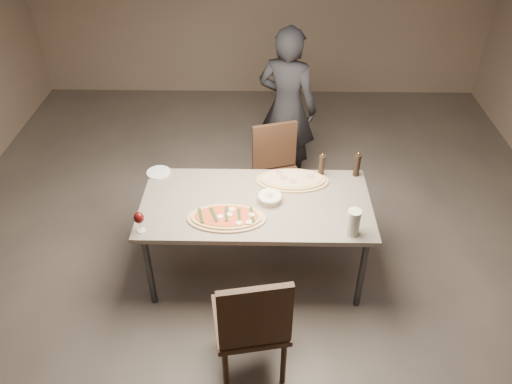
{
  "coord_description": "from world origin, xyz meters",
  "views": [
    {
      "loc": [
        0.06,
        -3.05,
        3.18
      ],
      "look_at": [
        0.0,
        0.0,
        0.85
      ],
      "focal_mm": 35.0,
      "sensor_mm": 36.0,
      "label": 1
    }
  ],
  "objects_px": {
    "diner": "(287,108)",
    "dining_table": "(256,208)",
    "chair_far": "(277,168)",
    "pepper_mill_left": "(322,165)",
    "chair_near": "(252,321)",
    "ham_pizza": "(292,180)",
    "zucchini_pizza": "(227,217)",
    "bread_basket": "(270,197)",
    "carafe": "(353,222)"
  },
  "relations": [
    {
      "from": "diner",
      "to": "dining_table",
      "type": "bearing_deg",
      "value": 100.46
    },
    {
      "from": "chair_far",
      "to": "diner",
      "type": "relative_size",
      "value": 0.56
    },
    {
      "from": "pepper_mill_left",
      "to": "chair_near",
      "type": "xyz_separation_m",
      "value": [
        -0.54,
        -1.38,
        -0.28
      ]
    },
    {
      "from": "ham_pizza",
      "to": "pepper_mill_left",
      "type": "bearing_deg",
      "value": 40.5
    },
    {
      "from": "zucchini_pizza",
      "to": "ham_pizza",
      "type": "bearing_deg",
      "value": 63.24
    },
    {
      "from": "zucchini_pizza",
      "to": "chair_far",
      "type": "height_order",
      "value": "chair_far"
    },
    {
      "from": "dining_table",
      "to": "zucchini_pizza",
      "type": "bearing_deg",
      "value": -135.85
    },
    {
      "from": "zucchini_pizza",
      "to": "ham_pizza",
      "type": "xyz_separation_m",
      "value": [
        0.51,
        0.49,
        -0.0
      ]
    },
    {
      "from": "bread_basket",
      "to": "diner",
      "type": "height_order",
      "value": "diner"
    },
    {
      "from": "dining_table",
      "to": "carafe",
      "type": "bearing_deg",
      "value": -26.3
    },
    {
      "from": "dining_table",
      "to": "pepper_mill_left",
      "type": "bearing_deg",
      "value": 34.83
    },
    {
      "from": "zucchini_pizza",
      "to": "ham_pizza",
      "type": "height_order",
      "value": "zucchini_pizza"
    },
    {
      "from": "pepper_mill_left",
      "to": "chair_far",
      "type": "bearing_deg",
      "value": 129.61
    },
    {
      "from": "dining_table",
      "to": "diner",
      "type": "distance_m",
      "value": 1.44
    },
    {
      "from": "diner",
      "to": "bread_basket",
      "type": "bearing_deg",
      "value": 104.69
    },
    {
      "from": "dining_table",
      "to": "diner",
      "type": "xyz_separation_m",
      "value": [
        0.29,
        1.41,
        0.14
      ]
    },
    {
      "from": "dining_table",
      "to": "carafe",
      "type": "height_order",
      "value": "carafe"
    },
    {
      "from": "carafe",
      "to": "chair_near",
      "type": "bearing_deg",
      "value": -136.94
    },
    {
      "from": "dining_table",
      "to": "zucchini_pizza",
      "type": "xyz_separation_m",
      "value": [
        -0.21,
        -0.21,
        0.07
      ]
    },
    {
      "from": "pepper_mill_left",
      "to": "chair_near",
      "type": "relative_size",
      "value": 0.21
    },
    {
      "from": "bread_basket",
      "to": "chair_far",
      "type": "xyz_separation_m",
      "value": [
        0.08,
        0.79,
        -0.27
      ]
    },
    {
      "from": "dining_table",
      "to": "bread_basket",
      "type": "height_order",
      "value": "bread_basket"
    },
    {
      "from": "zucchini_pizza",
      "to": "diner",
      "type": "height_order",
      "value": "diner"
    },
    {
      "from": "bread_basket",
      "to": "diner",
      "type": "relative_size",
      "value": 0.11
    },
    {
      "from": "dining_table",
      "to": "ham_pizza",
      "type": "xyz_separation_m",
      "value": [
        0.3,
        0.28,
        0.07
      ]
    },
    {
      "from": "bread_basket",
      "to": "pepper_mill_left",
      "type": "bearing_deg",
      "value": 40.28
    },
    {
      "from": "zucchini_pizza",
      "to": "carafe",
      "type": "relative_size",
      "value": 2.91
    },
    {
      "from": "zucchini_pizza",
      "to": "ham_pizza",
      "type": "distance_m",
      "value": 0.71
    },
    {
      "from": "chair_near",
      "to": "bread_basket",
      "type": "bearing_deg",
      "value": 73.3
    },
    {
      "from": "diner",
      "to": "pepper_mill_left",
      "type": "bearing_deg",
      "value": 125.63
    },
    {
      "from": "chair_near",
      "to": "chair_far",
      "type": "height_order",
      "value": "chair_near"
    },
    {
      "from": "pepper_mill_left",
      "to": "chair_far",
      "type": "distance_m",
      "value": 0.64
    },
    {
      "from": "carafe",
      "to": "chair_far",
      "type": "bearing_deg",
      "value": 114.16
    },
    {
      "from": "dining_table",
      "to": "chair_near",
      "type": "height_order",
      "value": "chair_near"
    },
    {
      "from": "ham_pizza",
      "to": "chair_far",
      "type": "relative_size",
      "value": 0.64
    },
    {
      "from": "carafe",
      "to": "zucchini_pizza",
      "type": "bearing_deg",
      "value": 171.44
    },
    {
      "from": "dining_table",
      "to": "pepper_mill_left",
      "type": "xyz_separation_m",
      "value": [
        0.54,
        0.37,
        0.16
      ]
    },
    {
      "from": "carafe",
      "to": "chair_far",
      "type": "xyz_separation_m",
      "value": [
        -0.51,
        1.14,
        -0.33
      ]
    },
    {
      "from": "dining_table",
      "to": "zucchini_pizza",
      "type": "distance_m",
      "value": 0.31
    },
    {
      "from": "chair_near",
      "to": "diner",
      "type": "xyz_separation_m",
      "value": [
        0.29,
        2.41,
        0.26
      ]
    },
    {
      "from": "dining_table",
      "to": "pepper_mill_left",
      "type": "height_order",
      "value": "pepper_mill_left"
    },
    {
      "from": "ham_pizza",
      "to": "chair_far",
      "type": "height_order",
      "value": "chair_far"
    },
    {
      "from": "ham_pizza",
      "to": "carafe",
      "type": "height_order",
      "value": "carafe"
    },
    {
      "from": "chair_far",
      "to": "diner",
      "type": "bearing_deg",
      "value": -115.59
    },
    {
      "from": "ham_pizza",
      "to": "chair_near",
      "type": "bearing_deg",
      "value": -83.85
    },
    {
      "from": "ham_pizza",
      "to": "pepper_mill_left",
      "type": "xyz_separation_m",
      "value": [
        0.24,
        0.09,
        0.09
      ]
    },
    {
      "from": "pepper_mill_left",
      "to": "diner",
      "type": "bearing_deg",
      "value": 103.72
    },
    {
      "from": "pepper_mill_left",
      "to": "carafe",
      "type": "height_order",
      "value": "pepper_mill_left"
    },
    {
      "from": "carafe",
      "to": "bread_basket",
      "type": "bearing_deg",
      "value": 148.97
    },
    {
      "from": "chair_near",
      "to": "chair_far",
      "type": "bearing_deg",
      "value": 73.61
    }
  ]
}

